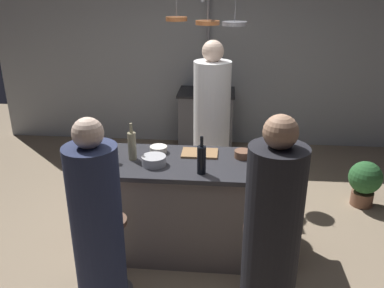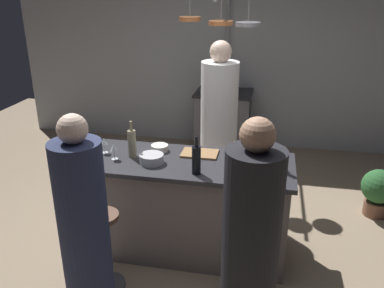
% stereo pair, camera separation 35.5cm
% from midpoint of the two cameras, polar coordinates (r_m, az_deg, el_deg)
% --- Properties ---
extents(ground_plane, '(9.00, 9.00, 0.00)m').
position_cam_midpoint_polar(ground_plane, '(3.91, 2.24, -14.63)').
color(ground_plane, gray).
extents(back_wall, '(6.40, 0.16, 2.60)m').
position_cam_midpoint_polar(back_wall, '(6.06, 6.87, 12.00)').
color(back_wall, '#9EA3A8').
rests_on(back_wall, ground_plane).
extents(kitchen_island, '(1.80, 0.72, 0.90)m').
position_cam_midpoint_polar(kitchen_island, '(3.66, 2.34, -8.91)').
color(kitchen_island, slate).
rests_on(kitchen_island, ground_plane).
extents(stove_range, '(0.80, 0.64, 0.89)m').
position_cam_midpoint_polar(stove_range, '(5.88, 6.16, 3.14)').
color(stove_range, '#47474C').
rests_on(stove_range, ground_plane).
extents(chef, '(0.38, 0.38, 1.81)m').
position_cam_midpoint_polar(chef, '(4.26, 6.17, 1.36)').
color(chef, white).
rests_on(chef, ground_plane).
extents(bar_stool_left, '(0.28, 0.28, 0.68)m').
position_cam_midpoint_polar(bar_stool_left, '(3.32, -9.20, -14.37)').
color(bar_stool_left, '#4C4C51').
rests_on(bar_stool_left, ground_plane).
extents(guest_left, '(0.34, 0.34, 1.59)m').
position_cam_midpoint_polar(guest_left, '(2.84, -11.47, -12.54)').
color(guest_left, '#262D4C').
rests_on(guest_left, ground_plane).
extents(bar_stool_right, '(0.28, 0.28, 0.68)m').
position_cam_midpoint_polar(bar_stool_right, '(3.16, 11.17, -16.67)').
color(bar_stool_right, '#4C4C51').
rests_on(bar_stool_right, ground_plane).
extents(guest_right, '(0.35, 0.35, 1.66)m').
position_cam_midpoint_polar(guest_right, '(2.60, 12.23, -15.31)').
color(guest_right, black).
rests_on(guest_right, ground_plane).
extents(overhead_pot_rack, '(0.91, 1.35, 2.17)m').
position_cam_midpoint_polar(overhead_pot_rack, '(5.07, 6.58, 14.85)').
color(overhead_pot_rack, gray).
rests_on(overhead_pot_rack, ground_plane).
extents(potted_plant, '(0.36, 0.36, 0.52)m').
position_cam_midpoint_polar(potted_plant, '(4.76, 26.90, -5.88)').
color(potted_plant, brown).
rests_on(potted_plant, ground_plane).
extents(cutting_board, '(0.32, 0.22, 0.02)m').
position_cam_midpoint_polar(cutting_board, '(3.59, 3.94, -1.40)').
color(cutting_board, '#997047').
rests_on(cutting_board, kitchen_island).
extents(pepper_mill, '(0.05, 0.05, 0.21)m').
position_cam_midpoint_polar(pepper_mill, '(3.34, 15.67, -2.20)').
color(pepper_mill, '#382319').
rests_on(pepper_mill, kitchen_island).
extents(wine_bottle_amber, '(0.07, 0.07, 0.33)m').
position_cam_midpoint_polar(wine_bottle_amber, '(3.46, 13.84, -0.73)').
color(wine_bottle_amber, brown).
rests_on(wine_bottle_amber, kitchen_island).
extents(wine_bottle_white, '(0.07, 0.07, 0.33)m').
position_cam_midpoint_polar(wine_bottle_white, '(3.50, -5.65, 0.09)').
color(wine_bottle_white, gray).
rests_on(wine_bottle_white, kitchen_island).
extents(wine_bottle_dark, '(0.07, 0.07, 0.32)m').
position_cam_midpoint_polar(wine_bottle_dark, '(3.18, 3.81, -2.28)').
color(wine_bottle_dark, black).
rests_on(wine_bottle_dark, kitchen_island).
extents(wine_bottle_rose, '(0.07, 0.07, 0.31)m').
position_cam_midpoint_polar(wine_bottle_rose, '(3.13, 14.02, -3.40)').
color(wine_bottle_rose, '#B78C8E').
rests_on(wine_bottle_rose, kitchen_island).
extents(wine_glass_by_chef, '(0.07, 0.07, 0.15)m').
position_cam_midpoint_polar(wine_glass_by_chef, '(3.47, -8.16, -0.66)').
color(wine_glass_by_chef, silver).
rests_on(wine_glass_by_chef, kitchen_island).
extents(wine_glass_near_right_guest, '(0.07, 0.07, 0.15)m').
position_cam_midpoint_polar(wine_glass_near_right_guest, '(3.62, -9.64, 0.20)').
color(wine_glass_near_right_guest, silver).
rests_on(wine_glass_near_right_guest, kitchen_island).
extents(wine_glass_near_left_guest, '(0.07, 0.07, 0.15)m').
position_cam_midpoint_polar(wine_glass_near_left_guest, '(3.23, 13.50, -2.88)').
color(wine_glass_near_left_guest, silver).
rests_on(wine_glass_near_left_guest, kitchen_island).
extents(mixing_bowl_steel, '(0.21, 0.21, 0.08)m').
position_cam_midpoint_polar(mixing_bowl_steel, '(3.40, -2.79, -2.16)').
color(mixing_bowl_steel, '#B7B7BC').
rests_on(mixing_bowl_steel, kitchen_island).
extents(mixing_bowl_wooden, '(0.15, 0.15, 0.06)m').
position_cam_midpoint_polar(mixing_bowl_wooden, '(3.51, 10.01, -1.78)').
color(mixing_bowl_wooden, brown).
rests_on(mixing_bowl_wooden, kitchen_island).
extents(mixing_bowl_ceramic, '(0.16, 0.16, 0.06)m').
position_cam_midpoint_polar(mixing_bowl_ceramic, '(3.64, -1.85, -0.62)').
color(mixing_bowl_ceramic, silver).
rests_on(mixing_bowl_ceramic, kitchen_island).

